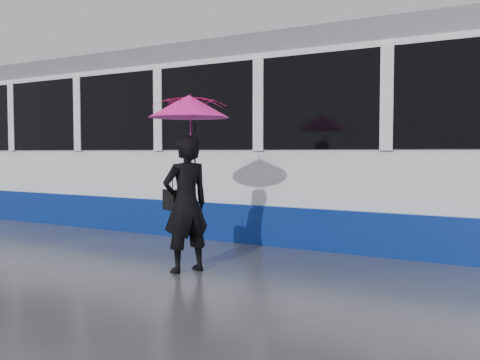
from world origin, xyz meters
The scene contains 6 objects.
ground centered at (0.00, 0.00, 0.00)m, with size 90.00×90.00×0.00m, color #2E2F34.
rails centered at (0.00, 2.50, 0.01)m, with size 34.00×1.51×0.02m.
tram centered at (-1.93, 2.50, 1.64)m, with size 26.00×2.56×3.35m.
woman centered at (-0.27, -0.86, 0.83)m, with size 0.60×0.40×1.66m, color black.
umbrella centered at (-0.22, -0.86, 1.82)m, with size 1.29×1.29×1.12m.
handbag centered at (-0.49, -0.84, 0.87)m, with size 0.32×0.24×0.44m.
Camera 1 is at (3.59, -6.07, 1.46)m, focal length 40.00 mm.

